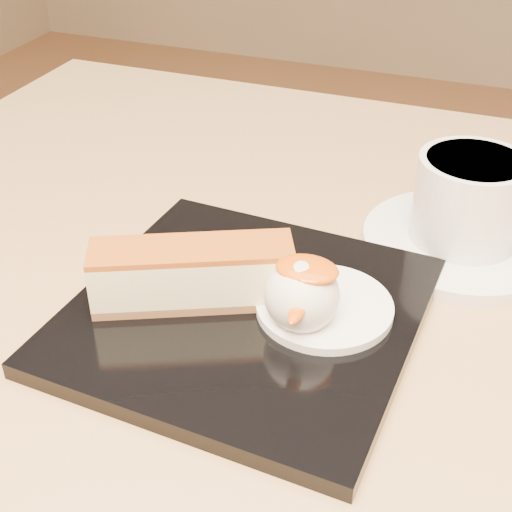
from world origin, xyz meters
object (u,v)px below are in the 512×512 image
at_px(dessert_plate, 245,314).
at_px(ice_cream_scoop, 302,295).
at_px(table, 251,459).
at_px(saucer, 461,242).
at_px(cheesecake, 193,274).
at_px(coffee_cup, 472,199).

xyz_separation_m(dessert_plate, ice_cream_scoop, (0.04, -0.00, 0.03)).
relative_size(table, ice_cream_scoop, 16.89).
height_order(ice_cream_scoop, saucer, ice_cream_scoop).
bearing_deg(ice_cream_scoop, table, 155.57).
bearing_deg(table, cheesecake, -149.84).
height_order(cheesecake, ice_cream_scoop, ice_cream_scoop).
bearing_deg(saucer, cheesecake, -136.93).
bearing_deg(cheesecake, ice_cream_scoop, -25.47).
bearing_deg(table, saucer, 45.80).
relative_size(ice_cream_scoop, coffee_cup, 0.45).
distance_m(table, ice_cream_scoop, 0.20).
xyz_separation_m(ice_cream_scoop, coffee_cup, (0.08, 0.15, 0.01)).
bearing_deg(table, coffee_cup, 45.20).
height_order(table, dessert_plate, dessert_plate).
relative_size(table, saucer, 5.33).
height_order(dessert_plate, coffee_cup, coffee_cup).
xyz_separation_m(cheesecake, saucer, (0.16, 0.15, -0.03)).
height_order(dessert_plate, ice_cream_scoop, ice_cream_scoop).
bearing_deg(coffee_cup, table, -115.34).
bearing_deg(saucer, ice_cream_scoop, -119.27).
xyz_separation_m(cheesecake, ice_cream_scoop, (0.08, 0.00, 0.00)).
height_order(table, coffee_cup, coffee_cup).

